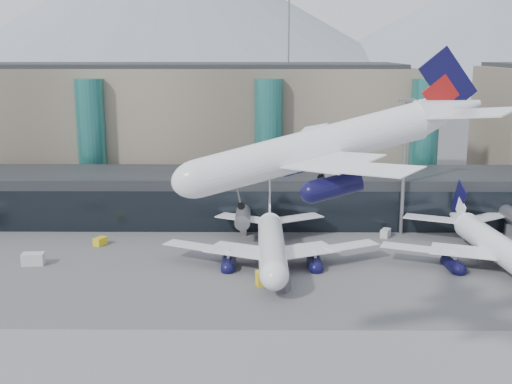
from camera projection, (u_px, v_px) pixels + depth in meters
ground at (232, 349)px, 75.56m from camera, size 900.00×900.00×0.00m
concourse at (245, 197)px, 130.79m from camera, size 170.00×27.00×10.00m
terminal_main at (148, 127)px, 160.16m from camera, size 130.00×30.00×31.00m
teal_towers at (180, 141)px, 144.80m from camera, size 116.40×19.40×46.00m
mountain_ridge at (280, 31)px, 436.11m from camera, size 910.00×400.00×110.00m
lightmast_mid at (404, 159)px, 118.99m from camera, size 3.00×1.20×25.60m
hero_jet at (341, 134)px, 60.05m from camera, size 31.62×31.39×10.23m
jet_parked_mid at (271, 233)px, 106.25m from camera, size 37.74×36.42×12.15m
jet_parked_right at (488, 234)px, 105.98m from camera, size 38.02×37.44×12.28m
veh_a at (33, 259)px, 104.57m from camera, size 3.64×2.25×1.96m
veh_b at (100, 241)px, 115.13m from camera, size 2.41×2.81×1.38m
veh_c at (278, 284)px, 93.72m from camera, size 3.92×3.29×1.93m
veh_d at (385, 233)px, 120.07m from camera, size 2.40×2.95×1.49m
veh_g at (301, 248)px, 111.29m from camera, size 1.99×2.43×1.23m
veh_h at (269, 278)px, 95.84m from camera, size 4.14×2.81×2.09m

